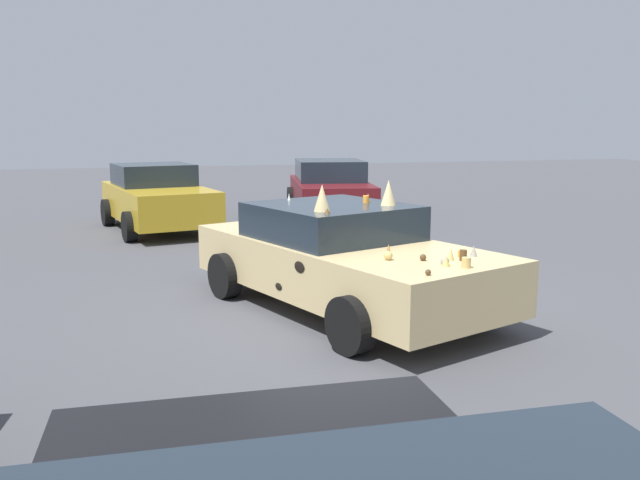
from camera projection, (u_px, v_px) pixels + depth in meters
The scene contains 4 objects.
ground_plane at pixel (343, 309), 8.31m from camera, with size 60.00×60.00×0.00m, color #47474C.
art_car_decorated at pixel (341, 257), 8.23m from camera, with size 4.75×3.17×1.62m.
parked_sedan_behind_left at pixel (330, 188), 16.68m from camera, with size 4.48×2.59×1.42m.
parked_sedan_behind_right at pixel (157, 198), 14.46m from camera, with size 4.16×2.52×1.44m.
Camera 1 is at (-7.61, 2.58, 2.29)m, focal length 36.93 mm.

